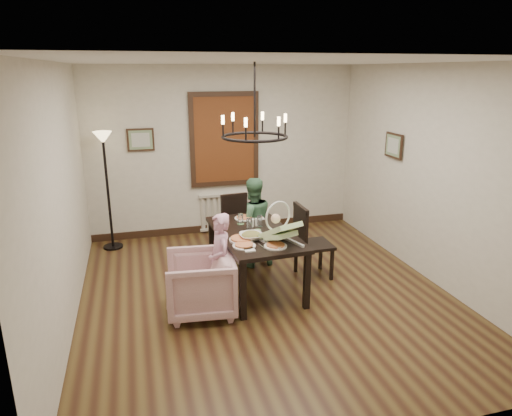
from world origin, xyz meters
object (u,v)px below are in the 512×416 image
chair_right (314,241)px  floor_lamp (108,193)px  seated_man (252,230)px  elderly_woman (220,269)px  chair_far (238,227)px  dining_table (255,238)px  baby_bouncer (279,229)px  armchair (200,284)px  drinking_glass (249,224)px

chair_right → floor_lamp: (-2.68, 1.81, 0.39)m
seated_man → floor_lamp: bearing=-36.3°
elderly_woman → chair_far: bearing=153.0°
dining_table → floor_lamp: (-1.83, 1.90, 0.23)m
chair_right → baby_bouncer: baby_bouncer is taller
dining_table → chair_far: size_ratio=1.76×
armchair → drinking_glass: (0.73, 0.58, 0.47)m
dining_table → baby_bouncer: 0.54m
chair_right → seated_man: bearing=49.3°
dining_table → baby_bouncer: baby_bouncer is taller
chair_right → baby_bouncer: size_ratio=1.95×
chair_right → armchair: bearing=108.7°
armchair → drinking_glass: 1.04m
dining_table → seated_man: bearing=74.2°
armchair → drinking_glass: size_ratio=5.10×
armchair → dining_table: bearing=127.4°
elderly_woman → drinking_glass: bearing=129.8°
seated_man → drinking_glass: 0.68m
seated_man → floor_lamp: size_ratio=0.59×
elderly_woman → drinking_glass: 0.77m
chair_far → chair_right: bearing=-55.6°
chair_far → elderly_woman: 1.53m
chair_far → armchair: chair_far is taller
baby_bouncer → seated_man: bearing=71.2°
armchair → baby_bouncer: (0.95, 0.03, 0.57)m
drinking_glass → dining_table: bearing=-66.2°
dining_table → armchair: dining_table is taller
dining_table → baby_bouncer: (0.18, -0.44, 0.26)m
armchair → drinking_glass: drinking_glass is taller
elderly_woman → seated_man: bearing=142.1°
floor_lamp → baby_bouncer: bearing=-49.4°
armchair → baby_bouncer: size_ratio=1.49×
floor_lamp → dining_table: bearing=-46.1°
baby_bouncer → floor_lamp: size_ratio=0.29×
dining_table → chair_right: size_ratio=1.61×
dining_table → drinking_glass: drinking_glass is taller
dining_table → seated_man: (0.15, 0.69, -0.13)m
seated_man → baby_bouncer: baby_bouncer is taller
chair_far → seated_man: seated_man is taller
armchair → floor_lamp: size_ratio=0.44×
chair_far → chair_right: (0.83, -0.94, 0.05)m
chair_right → elderly_woman: 1.46m
chair_far → floor_lamp: 2.09m
chair_far → elderly_woman: bearing=-117.9°
baby_bouncer → chair_far: bearing=75.6°
armchair → baby_bouncer: bearing=98.0°
chair_far → seated_man: 0.38m
chair_far → seated_man: size_ratio=0.88×
elderly_woman → baby_bouncer: 0.83m
chair_far → elderly_woman: (-0.55, -1.42, 0.01)m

